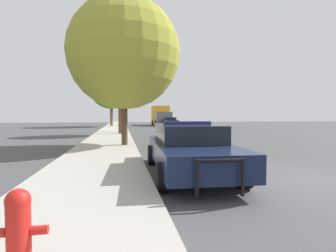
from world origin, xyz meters
TOP-DOWN VIEW (x-y plane):
  - ground_plane at (0.00, 0.00)m, footprint 110.00×110.00m
  - sidewalk_left at (-5.10, 0.00)m, footprint 3.00×110.00m
  - police_car at (-2.44, 1.08)m, footprint 2.30×5.33m
  - fire_hydrant at (-5.33, -3.42)m, footprint 0.55×0.24m
  - traffic_light at (-3.13, 19.28)m, footprint 3.42×0.35m
  - car_background_oncoming at (2.36, 29.66)m, footprint 1.93×4.08m
  - box_truck at (2.00, 35.90)m, footprint 2.68×7.97m
  - tree_sidewalk_near at (-4.16, 7.63)m, footprint 5.76×5.76m
  - tree_sidewalk_mid at (-4.37, 16.10)m, footprint 3.82×3.82m
  - tree_sidewalk_far at (-5.70, 32.43)m, footprint 6.38×6.38m

SIDE VIEW (x-z plane):
  - ground_plane at x=0.00m, z-range 0.00..0.00m
  - sidewalk_left at x=-5.10m, z-range 0.00..0.13m
  - fire_hydrant at x=-5.33m, z-range 0.16..1.00m
  - car_background_oncoming at x=2.36m, z-range 0.06..1.42m
  - police_car at x=-2.44m, z-range 0.00..1.50m
  - box_truck at x=2.00m, z-range 0.09..3.23m
  - traffic_light at x=-3.13m, z-range 1.12..5.90m
  - tree_sidewalk_mid at x=-4.37m, z-range 1.35..7.66m
  - tree_sidewalk_near at x=-4.16m, z-range 1.05..8.66m
  - tree_sidewalk_far at x=-5.70m, z-range 1.33..10.13m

